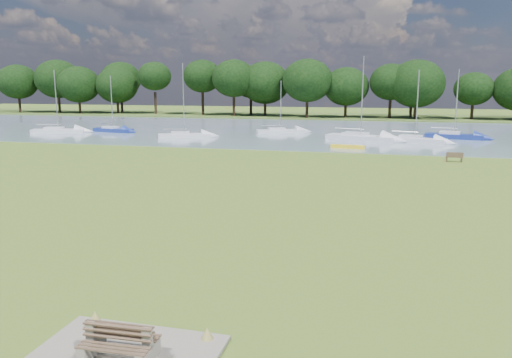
% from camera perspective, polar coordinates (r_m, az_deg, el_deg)
% --- Properties ---
extents(ground, '(220.00, 220.00, 0.00)m').
position_cam_1_polar(ground, '(24.57, 1.02, -3.66)').
color(ground, olive).
extents(river, '(220.00, 40.00, 0.10)m').
position_cam_1_polar(river, '(65.66, 9.59, 5.31)').
color(river, gray).
rests_on(river, ground).
extents(far_bank, '(220.00, 20.00, 0.40)m').
position_cam_1_polar(far_bank, '(95.50, 11.17, 6.94)').
color(far_bank, '#4C6626').
rests_on(far_bank, ground).
extents(bench_pair, '(1.67, 1.02, 0.88)m').
position_cam_1_polar(bench_pair, '(12.09, -15.35, -17.66)').
color(bench_pair, gray).
rests_on(bench_pair, concrete_pad).
extents(riverbank_bench, '(1.30, 0.43, 0.79)m').
position_cam_1_polar(riverbank_bench, '(42.77, 21.73, 2.34)').
color(riverbank_bench, brown).
rests_on(riverbank_bench, ground).
extents(kayak, '(3.27, 1.14, 0.32)m').
position_cam_1_polar(kayak, '(48.74, 10.44, 3.66)').
color(kayak, yellow).
rests_on(kayak, river).
extents(tree_line, '(138.08, 9.10, 11.02)m').
position_cam_1_polar(tree_line, '(91.47, 9.73, 10.93)').
color(tree_line, black).
rests_on(tree_line, far_bank).
extents(sailboat_1, '(5.75, 2.71, 7.09)m').
position_cam_1_polar(sailboat_1, '(66.87, -16.06, 5.56)').
color(sailboat_1, navy).
rests_on(sailboat_1, river).
extents(sailboat_3, '(6.62, 3.91, 7.75)m').
position_cam_1_polar(sailboat_3, '(67.89, -21.72, 5.29)').
color(sailboat_3, silver).
rests_on(sailboat_3, river).
extents(sailboat_4, '(7.83, 4.35, 9.01)m').
position_cam_1_polar(sailboat_4, '(56.07, 11.79, 4.87)').
color(sailboat_4, silver).
rests_on(sailboat_4, river).
extents(sailboat_5, '(6.42, 3.02, 7.71)m').
position_cam_1_polar(sailboat_5, '(60.59, 21.65, 4.76)').
color(sailboat_5, navy).
rests_on(sailboat_5, river).
extents(sailboat_6, '(6.44, 3.66, 7.50)m').
position_cam_1_polar(sailboat_6, '(55.19, 17.66, 4.46)').
color(sailboat_6, silver).
rests_on(sailboat_6, river).
extents(sailboat_7, '(6.10, 3.91, 8.37)m').
position_cam_1_polar(sailboat_7, '(58.04, -8.25, 5.12)').
color(sailboat_7, silver).
rests_on(sailboat_7, river).
extents(sailboat_9, '(6.13, 3.86, 6.48)m').
position_cam_1_polar(sailboat_9, '(62.84, 2.76, 5.62)').
color(sailboat_9, silver).
rests_on(sailboat_9, river).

